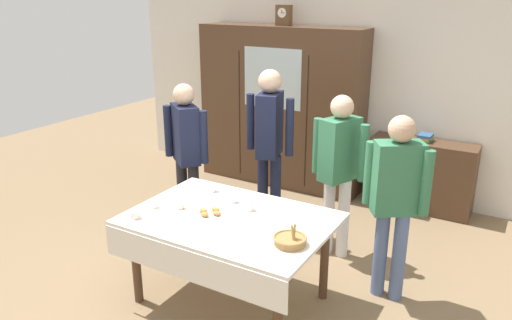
{
  "coord_description": "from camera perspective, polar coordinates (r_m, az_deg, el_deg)",
  "views": [
    {
      "loc": [
        1.94,
        -3.12,
        2.41
      ],
      "look_at": [
        0.0,
        0.2,
        1.09
      ],
      "focal_mm": 34.87,
      "sensor_mm": 36.0,
      "label": 1
    }
  ],
  "objects": [
    {
      "name": "tea_cup_far_left",
      "position": [
        4.1,
        -11.65,
        -5.11
      ],
      "size": [
        0.13,
        0.13,
        0.06
      ],
      "color": "white",
      "rests_on": "dining_table"
    },
    {
      "name": "bread_basket",
      "position": [
        3.48,
        3.92,
        -9.12
      ],
      "size": [
        0.24,
        0.24,
        0.16
      ],
      "color": "#9E7542",
      "rests_on": "dining_table"
    },
    {
      "name": "tea_cup_near_left",
      "position": [
        4.11,
        -2.71,
        -4.59
      ],
      "size": [
        0.13,
        0.13,
        0.06
      ],
      "color": "white",
      "rests_on": "dining_table"
    },
    {
      "name": "tea_cup_back_edge",
      "position": [
        4.05,
        -8.76,
        -5.22
      ],
      "size": [
        0.13,
        0.13,
        0.06
      ],
      "color": "white",
      "rests_on": "dining_table"
    },
    {
      "name": "person_by_cabinet",
      "position": [
        4.56,
        9.5,
        -0.2
      ],
      "size": [
        0.52,
        0.41,
        1.55
      ],
      "color": "silver",
      "rests_on": "ground"
    },
    {
      "name": "tea_cup_far_right",
      "position": [
        4.34,
        -5.01,
        -3.32
      ],
      "size": [
        0.13,
        0.13,
        0.06
      ],
      "color": "white",
      "rests_on": "dining_table"
    },
    {
      "name": "book_stack",
      "position": [
        5.83,
        18.84,
        2.44
      ],
      "size": [
        0.16,
        0.19,
        0.08
      ],
      "color": "#3D754C",
      "rests_on": "bookshelf_low"
    },
    {
      "name": "bookshelf_low",
      "position": [
        5.97,
        18.39,
        -1.68
      ],
      "size": [
        1.15,
        0.35,
        0.81
      ],
      "color": "#4C3321",
      "rests_on": "ground"
    },
    {
      "name": "spoon_mid_right",
      "position": [
        3.94,
        -10.9,
        -6.45
      ],
      "size": [
        0.12,
        0.02,
        0.01
      ],
      "color": "silver",
      "rests_on": "dining_table"
    },
    {
      "name": "dining_table",
      "position": [
        3.9,
        -3.26,
        -8.06
      ],
      "size": [
        1.56,
        1.09,
        0.74
      ],
      "color": "#4C3321",
      "rests_on": "ground"
    },
    {
      "name": "spoon_near_left",
      "position": [
        3.96,
        5.08,
        -6.04
      ],
      "size": [
        0.12,
        0.02,
        0.01
      ],
      "color": "silver",
      "rests_on": "dining_table"
    },
    {
      "name": "wall_cabinet",
      "position": [
        6.32,
        2.82,
        6.06
      ],
      "size": [
        2.13,
        0.46,
        2.0
      ],
      "color": "#4C3321",
      "rests_on": "ground"
    },
    {
      "name": "spoon_far_right",
      "position": [
        4.13,
        -4.67,
        -4.92
      ],
      "size": [
        0.12,
        0.02,
        0.01
      ],
      "color": "silver",
      "rests_on": "dining_table"
    },
    {
      "name": "person_behind_table_left",
      "position": [
        4.0,
        15.73,
        -3.58
      ],
      "size": [
        0.52,
        0.36,
        1.54
      ],
      "color": "slate",
      "rests_on": "ground"
    },
    {
      "name": "back_wall",
      "position": [
        6.18,
        11.67,
        8.68
      ],
      "size": [
        6.4,
        0.1,
        2.7
      ],
      "primitive_type": "cube",
      "color": "silver",
      "rests_on": "ground"
    },
    {
      "name": "mantel_clock",
      "position": [
        6.16,
        3.22,
        16.25
      ],
      "size": [
        0.18,
        0.11,
        0.24
      ],
      "color": "brown",
      "rests_on": "wall_cabinet"
    },
    {
      "name": "pastry_plate",
      "position": [
        3.91,
        -5.3,
        -6.16
      ],
      "size": [
        0.28,
        0.28,
        0.05
      ],
      "color": "white",
      "rests_on": "dining_table"
    },
    {
      "name": "person_beside_shelf",
      "position": [
        4.98,
        -8.02,
        1.66
      ],
      "size": [
        0.52,
        0.38,
        1.56
      ],
      "color": "#232328",
      "rests_on": "ground"
    },
    {
      "name": "person_near_right_end",
      "position": [
        4.93,
        1.57,
        2.78
      ],
      "size": [
        0.52,
        0.4,
        1.7
      ],
      "color": "#191E38",
      "rests_on": "ground"
    },
    {
      "name": "tea_cup_mid_right",
      "position": [
        3.96,
        -0.78,
        -5.52
      ],
      "size": [
        0.13,
        0.13,
        0.06
      ],
      "color": "white",
      "rests_on": "dining_table"
    },
    {
      "name": "ground_plane",
      "position": [
        4.39,
        -1.36,
        -14.34
      ],
      "size": [
        12.0,
        12.0,
        0.0
      ],
      "primitive_type": "plane",
      "color": "#846B4C",
      "rests_on": "ground"
    },
    {
      "name": "tea_cup_center",
      "position": [
        3.94,
        -13.69,
        -6.24
      ],
      "size": [
        0.13,
        0.13,
        0.06
      ],
      "color": "white",
      "rests_on": "dining_table"
    }
  ]
}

